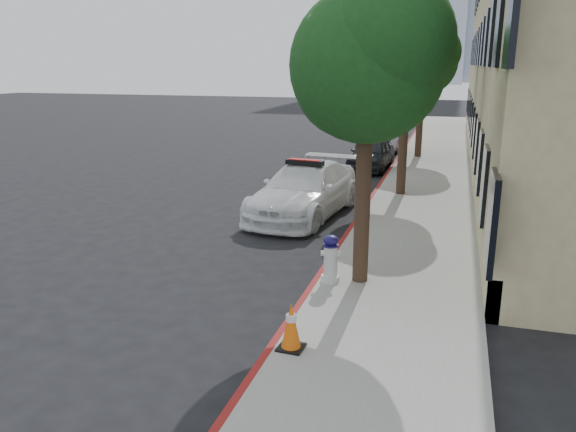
{
  "coord_description": "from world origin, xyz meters",
  "views": [
    {
      "loc": [
        4.5,
        -12.32,
        4.28
      ],
      "look_at": [
        1.06,
        -0.78,
        1.0
      ],
      "focal_mm": 35.0,
      "sensor_mm": 36.0,
      "label": 1
    }
  ],
  "objects_px": {
    "police_car": "(305,190)",
    "parked_car_far": "(379,143)",
    "parked_car_mid": "(371,154)",
    "fire_hydrant": "(331,259)",
    "traffic_cone": "(291,326)"
  },
  "relations": [
    {
      "from": "parked_car_mid",
      "to": "parked_car_far",
      "type": "xyz_separation_m",
      "value": [
        -0.14,
        3.38,
        0.03
      ]
    },
    {
      "from": "police_car",
      "to": "parked_car_far",
      "type": "xyz_separation_m",
      "value": [
        0.62,
        11.27,
        -0.08
      ]
    },
    {
      "from": "parked_car_mid",
      "to": "traffic_cone",
      "type": "relative_size",
      "value": 5.17
    },
    {
      "from": "police_car",
      "to": "parked_car_far",
      "type": "distance_m",
      "value": 11.29
    },
    {
      "from": "police_car",
      "to": "parked_car_mid",
      "type": "height_order",
      "value": "police_car"
    },
    {
      "from": "police_car",
      "to": "parked_car_mid",
      "type": "relative_size",
      "value": 1.42
    },
    {
      "from": "parked_car_mid",
      "to": "police_car",
      "type": "bearing_deg",
      "value": -92.0
    },
    {
      "from": "police_car",
      "to": "parked_car_far",
      "type": "height_order",
      "value": "police_car"
    },
    {
      "from": "parked_car_far",
      "to": "traffic_cone",
      "type": "height_order",
      "value": "parked_car_far"
    },
    {
      "from": "parked_car_mid",
      "to": "fire_hydrant",
      "type": "distance_m",
      "value": 13.14
    },
    {
      "from": "police_car",
      "to": "parked_car_mid",
      "type": "xyz_separation_m",
      "value": [
        0.76,
        7.89,
        -0.11
      ]
    },
    {
      "from": "police_car",
      "to": "parked_car_mid",
      "type": "bearing_deg",
      "value": 91.4
    },
    {
      "from": "parked_car_far",
      "to": "fire_hydrant",
      "type": "xyz_separation_m",
      "value": [
        1.29,
        -16.47,
        -0.07
      ]
    },
    {
      "from": "fire_hydrant",
      "to": "police_car",
      "type": "bearing_deg",
      "value": 99.76
    },
    {
      "from": "police_car",
      "to": "parked_car_mid",
      "type": "distance_m",
      "value": 7.93
    }
  ]
}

